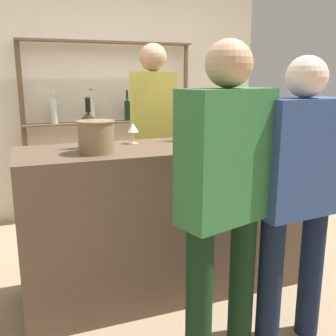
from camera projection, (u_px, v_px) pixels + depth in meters
ground_plane at (168, 286)px, 2.91m from camera, size 16.00×16.00×0.00m
bar_counter at (168, 219)px, 2.79m from camera, size 2.00×0.65×1.05m
back_wall at (106, 87)px, 4.34m from camera, size 3.60×0.12×2.80m
back_shelf at (108, 104)px, 4.21m from camera, size 1.83×0.18×1.87m
counter_bottle_0 at (230, 118)px, 3.05m from camera, size 0.07×0.07×0.36m
counter_bottle_1 at (187, 122)px, 2.82m from camera, size 0.09×0.09×0.35m
counter_bottle_2 at (256, 120)px, 2.93m from camera, size 0.07×0.07×0.35m
counter_bottle_3 at (89, 129)px, 2.53m from camera, size 0.09×0.09×0.33m
wine_glass at (133, 128)px, 2.71m from camera, size 0.08×0.08×0.14m
ice_bucket at (96, 137)px, 2.38m from camera, size 0.23×0.23×0.20m
cork_jar at (217, 135)px, 2.73m from camera, size 0.10×0.10×0.12m
customer_center at (225, 189)px, 1.91m from camera, size 0.52×0.34×1.68m
customer_right at (298, 186)px, 2.11m from camera, size 0.49×0.25×1.61m
server_behind_counter at (154, 126)px, 3.47m from camera, size 0.40×0.23×1.79m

